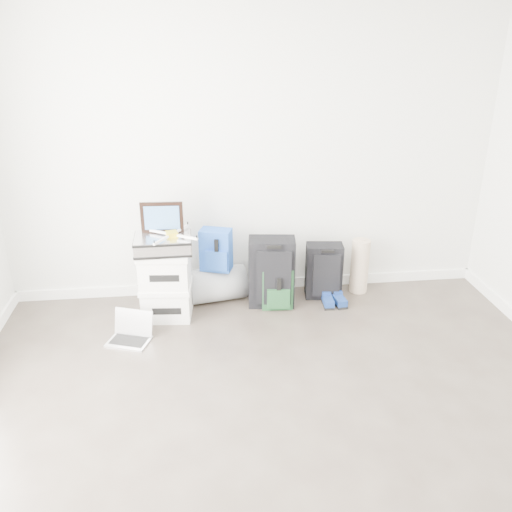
{
  "coord_description": "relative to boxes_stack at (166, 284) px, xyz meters",
  "views": [
    {
      "loc": [
        -0.52,
        -2.3,
        2.43
      ],
      "look_at": [
        -0.02,
        1.9,
        0.61
      ],
      "focal_mm": 38.0,
      "sensor_mm": 36.0,
      "label": 1
    }
  ],
  "objects": [
    {
      "name": "ground",
      "position": [
        0.81,
        -2.04,
        -0.32
      ],
      "size": [
        5.0,
        5.0,
        0.0
      ],
      "primitive_type": "plane",
      "color": "#352C27",
      "rests_on": "ground"
    },
    {
      "name": "room_envelope",
      "position": [
        0.81,
        -2.02,
        1.4
      ],
      "size": [
        4.52,
        5.02,
        2.71
      ],
      "color": "silver",
      "rests_on": "ground"
    },
    {
      "name": "boxes_stack",
      "position": [
        0.0,
        0.0,
        0.0
      ],
      "size": [
        0.47,
        0.4,
        0.63
      ],
      "rotation": [
        0.0,
        0.0,
        -0.09
      ],
      "color": "silver",
      "rests_on": "ground"
    },
    {
      "name": "briefcase",
      "position": [
        0.0,
        0.0,
        0.38
      ],
      "size": [
        0.48,
        0.35,
        0.14
      ],
      "primitive_type": "cube",
      "rotation": [
        0.0,
        0.0,
        0.01
      ],
      "color": "#B2B2B7",
      "rests_on": "boxes_stack"
    },
    {
      "name": "painting",
      "position": [
        0.0,
        0.1,
        0.59
      ],
      "size": [
        0.36,
        0.05,
        0.27
      ],
      "rotation": [
        0.0,
        0.0,
        -0.06
      ],
      "color": "black",
      "rests_on": "briefcase"
    },
    {
      "name": "drone",
      "position": [
        0.08,
        -0.02,
        0.47
      ],
      "size": [
        0.44,
        0.44,
        0.05
      ],
      "rotation": [
        0.0,
        0.0,
        0.21
      ],
      "color": "gold",
      "rests_on": "briefcase"
    },
    {
      "name": "duffel_bag",
      "position": [
        0.46,
        0.26,
        -0.15
      ],
      "size": [
        0.58,
        0.42,
        0.33
      ],
      "primitive_type": "cylinder",
      "rotation": [
        0.0,
        1.57,
        0.18
      ],
      "color": "gray",
      "rests_on": "ground"
    },
    {
      "name": "blue_backpack",
      "position": [
        0.46,
        0.23,
        0.2
      ],
      "size": [
        0.32,
        0.27,
        0.39
      ],
      "rotation": [
        0.0,
        0.0,
        -0.32
      ],
      "color": "#1A3AAF",
      "rests_on": "duffel_bag"
    },
    {
      "name": "large_suitcase",
      "position": [
        0.96,
        0.11,
        0.01
      ],
      "size": [
        0.45,
        0.32,
        0.65
      ],
      "rotation": [
        0.0,
        0.0,
        -0.12
      ],
      "color": "black",
      "rests_on": "ground"
    },
    {
      "name": "green_backpack",
      "position": [
        1.0,
        0.05,
        -0.13
      ],
      "size": [
        0.29,
        0.22,
        0.39
      ],
      "rotation": [
        0.0,
        0.0,
        -0.05
      ],
      "color": "#15391A",
      "rests_on": "ground"
    },
    {
      "name": "carry_on",
      "position": [
        1.47,
        0.21,
        -0.05
      ],
      "size": [
        0.36,
        0.26,
        0.53
      ],
      "rotation": [
        0.0,
        0.0,
        -0.12
      ],
      "color": "black",
      "rests_on": "ground"
    },
    {
      "name": "shoes",
      "position": [
        1.53,
        0.04,
        -0.28
      ],
      "size": [
        0.22,
        0.25,
        0.08
      ],
      "rotation": [
        0.0,
        0.0,
        0.01
      ],
      "color": "black",
      "rests_on": "ground"
    },
    {
      "name": "rolled_rug",
      "position": [
        1.84,
        0.28,
        -0.05
      ],
      "size": [
        0.18,
        0.18,
        0.53
      ],
      "primitive_type": "cylinder",
      "color": "tan",
      "rests_on": "ground"
    },
    {
      "name": "laptop",
      "position": [
        -0.29,
        -0.37,
        -0.26
      ],
      "size": [
        0.4,
        0.34,
        0.24
      ],
      "rotation": [
        0.0,
        0.0,
        -0.35
      ],
      "color": "silver",
      "rests_on": "ground"
    }
  ]
}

